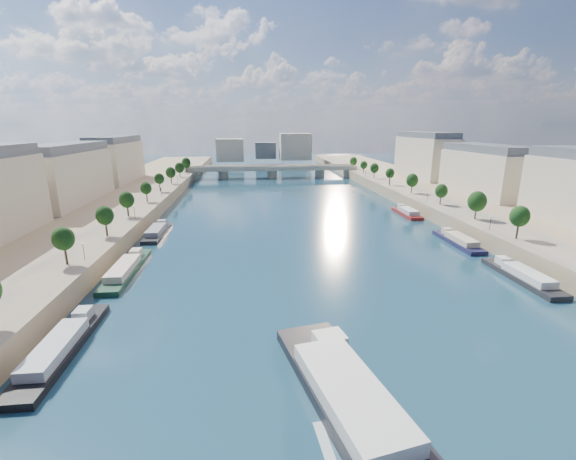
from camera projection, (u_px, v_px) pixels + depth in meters
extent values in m
plane|color=#0E2B3D|center=(301.00, 237.00, 120.69)|extent=(700.00, 700.00, 0.00)
cube|color=#9E8460|center=(58.00, 236.00, 112.86)|extent=(44.00, 520.00, 5.00)
cube|color=#9E8460|center=(516.00, 224.00, 127.20)|extent=(44.00, 520.00, 5.00)
cube|color=gray|center=(110.00, 227.00, 113.68)|extent=(14.00, 520.00, 0.10)
cube|color=gray|center=(474.00, 217.00, 125.03)|extent=(14.00, 520.00, 0.10)
cylinder|color=#382B1E|center=(64.00, 259.00, 80.77)|extent=(0.50, 0.50, 3.82)
ellipsoid|color=black|center=(61.00, 243.00, 79.82)|extent=(4.80, 4.80, 5.52)
cylinder|color=#382B1E|center=(104.00, 229.00, 103.79)|extent=(0.50, 0.50, 3.82)
ellipsoid|color=black|center=(103.00, 216.00, 102.84)|extent=(4.80, 4.80, 5.52)
cylinder|color=#382B1E|center=(130.00, 210.00, 126.81)|extent=(0.50, 0.50, 3.82)
ellipsoid|color=black|center=(129.00, 199.00, 125.86)|extent=(4.80, 4.80, 5.52)
cylinder|color=#382B1E|center=(148.00, 197.00, 149.83)|extent=(0.50, 0.50, 3.82)
ellipsoid|color=black|center=(147.00, 188.00, 148.88)|extent=(4.80, 4.80, 5.52)
cylinder|color=#382B1E|center=(161.00, 187.00, 172.85)|extent=(0.50, 0.50, 3.82)
ellipsoid|color=black|center=(160.00, 179.00, 171.90)|extent=(4.80, 4.80, 5.52)
cylinder|color=#382B1E|center=(171.00, 180.00, 195.87)|extent=(0.50, 0.50, 3.82)
ellipsoid|color=black|center=(171.00, 173.00, 194.92)|extent=(4.80, 4.80, 5.52)
cylinder|color=#382B1E|center=(179.00, 174.00, 218.89)|extent=(0.50, 0.50, 3.82)
ellipsoid|color=black|center=(179.00, 168.00, 217.94)|extent=(4.80, 4.80, 5.52)
cylinder|color=#382B1E|center=(186.00, 169.00, 241.91)|extent=(0.50, 0.50, 3.82)
ellipsoid|color=black|center=(185.00, 164.00, 240.96)|extent=(4.80, 4.80, 5.52)
cylinder|color=#382B1E|center=(525.00, 234.00, 99.40)|extent=(0.50, 0.50, 3.82)
ellipsoid|color=black|center=(528.00, 220.00, 98.45)|extent=(4.80, 4.80, 5.52)
cylinder|color=#382B1E|center=(473.00, 213.00, 122.42)|extent=(0.50, 0.50, 3.82)
ellipsoid|color=black|center=(474.00, 202.00, 121.47)|extent=(4.80, 4.80, 5.52)
cylinder|color=#382B1E|center=(437.00, 199.00, 145.44)|extent=(0.50, 0.50, 3.82)
ellipsoid|color=black|center=(438.00, 190.00, 144.49)|extent=(4.80, 4.80, 5.52)
cylinder|color=#382B1E|center=(411.00, 189.00, 168.46)|extent=(0.50, 0.50, 3.82)
ellipsoid|color=black|center=(412.00, 181.00, 167.51)|extent=(4.80, 4.80, 5.52)
cylinder|color=#382B1E|center=(391.00, 181.00, 191.48)|extent=(0.50, 0.50, 3.82)
ellipsoid|color=black|center=(392.00, 174.00, 190.53)|extent=(4.80, 4.80, 5.52)
cylinder|color=#382B1E|center=(376.00, 175.00, 214.50)|extent=(0.50, 0.50, 3.82)
ellipsoid|color=black|center=(376.00, 169.00, 213.55)|extent=(4.80, 4.80, 5.52)
cylinder|color=#382B1E|center=(363.00, 170.00, 237.52)|extent=(0.50, 0.50, 3.82)
ellipsoid|color=black|center=(364.00, 164.00, 236.57)|extent=(4.80, 4.80, 5.52)
cylinder|color=#382B1E|center=(353.00, 166.00, 260.54)|extent=(0.50, 0.50, 3.82)
ellipsoid|color=black|center=(353.00, 161.00, 259.59)|extent=(4.80, 4.80, 5.52)
cylinder|color=black|center=(84.00, 252.00, 84.83)|extent=(0.14, 0.14, 4.00)
sphere|color=#FFE5B2|center=(83.00, 243.00, 84.28)|extent=(0.36, 0.36, 0.36)
cylinder|color=black|center=(135.00, 212.00, 123.20)|extent=(0.14, 0.14, 4.00)
sphere|color=#FFE5B2|center=(134.00, 206.00, 122.64)|extent=(0.36, 0.36, 0.36)
cylinder|color=black|center=(161.00, 192.00, 161.57)|extent=(0.14, 0.14, 4.00)
sphere|color=#FFE5B2|center=(161.00, 187.00, 161.01)|extent=(0.36, 0.36, 0.36)
cylinder|color=black|center=(178.00, 179.00, 199.93)|extent=(0.14, 0.14, 4.00)
sphere|color=#FFE5B2|center=(177.00, 175.00, 199.38)|extent=(0.36, 0.36, 0.36)
cylinder|color=black|center=(490.00, 223.00, 109.68)|extent=(0.14, 0.14, 4.00)
sphere|color=#FFE5B2|center=(491.00, 216.00, 109.12)|extent=(0.36, 0.36, 0.36)
cylinder|color=black|center=(427.00, 198.00, 148.05)|extent=(0.14, 0.14, 4.00)
sphere|color=#FFE5B2|center=(428.00, 192.00, 147.49)|extent=(0.36, 0.36, 0.36)
cylinder|color=black|center=(390.00, 183.00, 186.41)|extent=(0.14, 0.14, 4.00)
sphere|color=#FFE5B2|center=(390.00, 178.00, 185.86)|extent=(0.36, 0.36, 0.36)
cylinder|color=black|center=(366.00, 173.00, 224.78)|extent=(0.14, 0.14, 4.00)
sphere|color=#FFE5B2|center=(366.00, 169.00, 224.22)|extent=(0.36, 0.36, 0.36)
cube|color=#C3B596|center=(67.00, 176.00, 147.58)|extent=(16.00, 52.00, 20.00)
cube|color=#474C54|center=(63.00, 145.00, 144.51)|extent=(14.72, 50.44, 3.20)
cube|color=#C3B596|center=(117.00, 162.00, 203.21)|extent=(16.00, 52.00, 20.00)
cube|color=#474C54|center=(114.00, 140.00, 200.14)|extent=(14.72, 50.44, 3.20)
cube|color=#C3B596|center=(485.00, 171.00, 164.51)|extent=(16.00, 52.00, 20.00)
cube|color=#474C54|center=(489.00, 143.00, 161.44)|extent=(14.72, 50.44, 3.20)
cube|color=#C3B596|center=(425.00, 159.00, 220.14)|extent=(16.00, 52.00, 20.00)
cube|color=#474C54|center=(427.00, 138.00, 217.07)|extent=(14.72, 50.44, 3.20)
cube|color=#C3B596|center=(230.00, 150.00, 315.42)|extent=(22.00, 18.00, 18.00)
cube|color=#C3B596|center=(295.00, 147.00, 329.96)|extent=(26.00, 20.00, 22.00)
cube|color=#474C54|center=(265.00, 150.00, 342.92)|extent=(18.00, 16.00, 14.00)
cube|color=#C1B79E|center=(272.00, 168.00, 254.07)|extent=(112.00, 11.00, 2.20)
cube|color=#C1B79E|center=(273.00, 167.00, 248.88)|extent=(112.00, 0.80, 0.90)
cube|color=#C1B79E|center=(272.00, 165.00, 258.47)|extent=(112.00, 0.80, 0.90)
cylinder|color=#C1B79E|center=(223.00, 175.00, 251.86)|extent=(6.40, 6.40, 5.00)
cylinder|color=#C1B79E|center=(272.00, 174.00, 255.05)|extent=(6.40, 6.40, 5.00)
cylinder|color=#C1B79E|center=(320.00, 173.00, 258.24)|extent=(6.40, 6.40, 5.00)
cube|color=#C1B79E|center=(192.00, 175.00, 249.87)|extent=(6.00, 12.00, 5.00)
cube|color=#C1B79E|center=(349.00, 173.00, 260.23)|extent=(6.00, 12.00, 5.00)
cube|color=black|center=(344.00, 393.00, 49.94)|extent=(15.34, 32.99, 2.27)
cube|color=silver|center=(350.00, 392.00, 46.93)|extent=(11.48, 21.76, 2.04)
cube|color=silver|center=(330.00, 340.00, 58.55)|extent=(5.22, 4.66, 1.80)
cube|color=black|center=(63.00, 349.00, 60.18)|extent=(5.00, 27.25, 1.80)
cube|color=#A9ACB5|center=(55.00, 347.00, 57.64)|extent=(4.10, 14.99, 1.60)
cube|color=#A9ACB5|center=(83.00, 314.00, 67.54)|extent=(2.50, 3.27, 1.80)
cube|color=#193F29|center=(127.00, 271.00, 92.14)|extent=(5.00, 28.32, 1.80)
cube|color=beige|center=(123.00, 268.00, 89.51)|extent=(4.10, 15.58, 1.60)
cube|color=beige|center=(136.00, 253.00, 99.81)|extent=(2.50, 3.40, 1.80)
cube|color=#232325|center=(158.00, 233.00, 123.89)|extent=(5.00, 23.36, 1.80)
cube|color=gray|center=(156.00, 230.00, 121.65)|extent=(4.10, 12.85, 1.60)
cube|color=gray|center=(162.00, 223.00, 130.14)|extent=(2.50, 2.80, 1.80)
cube|color=black|center=(521.00, 278.00, 87.70)|extent=(5.00, 23.38, 1.80)
cube|color=silver|center=(528.00, 275.00, 85.46)|extent=(4.10, 12.86, 1.60)
cube|color=silver|center=(503.00, 261.00, 93.95)|extent=(2.50, 2.81, 1.80)
cube|color=#1B1A3A|center=(458.00, 243.00, 114.15)|extent=(5.00, 22.36, 1.80)
cube|color=beige|center=(462.00, 239.00, 111.98)|extent=(4.10, 12.30, 1.60)
cube|color=beige|center=(447.00, 231.00, 120.10)|extent=(2.50, 2.68, 1.80)
cube|color=maroon|center=(407.00, 214.00, 150.54)|extent=(5.00, 19.79, 1.80)
cube|color=#B0B4BC|center=(409.00, 211.00, 148.57)|extent=(4.10, 10.88, 1.60)
cube|color=#B0B4BC|center=(401.00, 207.00, 155.75)|extent=(2.50, 2.37, 1.80)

